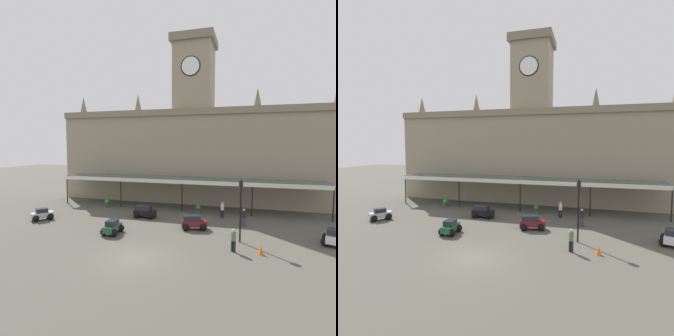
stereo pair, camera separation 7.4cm
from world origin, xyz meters
The scene contains 15 objects.
ground_plane centered at (0.00, 0.00, 0.00)m, with size 140.00×140.00×0.00m, color #4B493F.
station_building centered at (0.00, 20.04, 6.93)m, with size 35.64×6.22×21.40m.
entrance_canopy centered at (0.00, 14.72, 3.53)m, with size 30.59×3.26×3.66m.
car_maroon_estate centered at (2.58, 7.27, 0.56)m, with size 2.41×1.92×1.27m.
car_silver_sedan centered at (-12.65, 5.95, 0.50)m, with size 2.18×2.24×1.19m.
car_white_sedan centered at (13.47, 6.54, 0.50)m, with size 1.87×2.22×1.19m.
car_black_estate centered at (-3.06, 9.70, 0.56)m, with size 2.25×1.54×1.27m.
car_green_sedan centered at (-3.80, 4.07, 0.50)m, with size 1.54×2.07×1.19m.
pedestrian_crossing_forecourt centered at (4.68, 11.95, 0.91)m, with size 0.38×0.34×1.67m.
pedestrian_beside_cars centered at (6.87, 9.48, 0.91)m, with size 0.39×0.34×1.67m.
pedestrian_near_entrance centered at (6.31, 2.91, 0.91)m, with size 0.34×0.34×1.67m.
victorian_lamppost centered at (6.69, 5.07, 3.07)m, with size 0.30×0.30×4.95m.
traffic_cone centered at (8.17, 2.94, 0.32)m, with size 0.40×0.40×0.63m, color orange.
planter_forecourt_centre centered at (1.96, 12.91, 0.49)m, with size 0.60×0.60×0.96m.
planter_near_kerb centered at (-9.23, 12.96, 0.49)m, with size 0.60×0.60×0.96m.
Camera 2 is at (7.37, -16.59, 7.60)m, focal length 29.55 mm.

